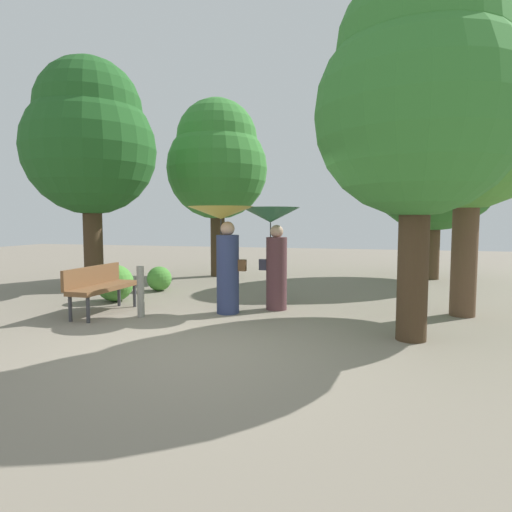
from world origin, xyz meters
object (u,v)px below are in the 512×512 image
at_px(person_right, 273,237).
at_px(park_bench, 100,285).
at_px(tree_mid_left, 90,138).
at_px(tree_mid_right, 418,94).
at_px(tree_near_left, 217,160).
at_px(tree_near_right, 470,115).
at_px(tree_far_back, 435,153).
at_px(path_marker_post, 141,292).
at_px(person_left, 224,239).

bearing_deg(person_right, park_bench, 108.12).
xyz_separation_m(person_right, tree_mid_left, (-4.60, 1.17, 2.22)).
bearing_deg(tree_mid_right, person_right, 146.57).
bearing_deg(person_right, tree_near_left, 28.27).
bearing_deg(park_bench, tree_near_right, -75.24).
xyz_separation_m(park_bench, tree_near_left, (0.26, 5.34, 2.86)).
xyz_separation_m(tree_far_back, path_marker_post, (-5.40, -6.31, -3.03)).
xyz_separation_m(person_left, tree_near_right, (4.02, 0.84, 2.06)).
height_order(tree_near_right, tree_mid_left, tree_mid_left).
relative_size(person_left, tree_near_right, 0.37).
bearing_deg(tree_near_right, tree_far_back, 88.71).
distance_m(person_left, tree_mid_right, 3.75).
height_order(person_left, tree_near_right, tree_near_right).
relative_size(person_right, tree_mid_left, 0.35).
relative_size(person_left, tree_mid_right, 0.38).
xyz_separation_m(person_left, path_marker_post, (-1.27, -0.66, -0.88)).
height_order(tree_near_right, path_marker_post, tree_near_right).
xyz_separation_m(tree_near_left, tree_mid_right, (4.87, -5.73, -0.09)).
xyz_separation_m(tree_near_left, tree_mid_left, (-2.01, -3.05, 0.17)).
relative_size(tree_mid_left, tree_far_back, 0.97).
height_order(tree_near_left, tree_far_back, tree_far_back).
relative_size(tree_near_right, tree_mid_right, 1.02).
distance_m(tree_mid_left, tree_mid_right, 7.39).
relative_size(park_bench, tree_near_left, 0.30).
bearing_deg(path_marker_post, person_left, 27.49).
bearing_deg(person_right, person_left, 121.79).
relative_size(park_bench, tree_mid_right, 0.31).
distance_m(park_bench, tree_mid_left, 4.18).
bearing_deg(tree_near_right, tree_mid_left, 173.75).
bearing_deg(tree_near_left, park_bench, -92.74).
xyz_separation_m(tree_near_right, tree_mid_left, (-7.87, 0.86, 0.17)).
height_order(park_bench, tree_mid_left, tree_mid_left).
relative_size(person_left, person_right, 1.00).
relative_size(park_bench, tree_mid_left, 0.28).
bearing_deg(tree_mid_right, park_bench, 175.67).
height_order(park_bench, tree_near_right, tree_near_right).
relative_size(park_bench, tree_far_back, 0.27).
height_order(person_right, tree_near_left, tree_near_left).
distance_m(person_left, path_marker_post, 1.68).
xyz_separation_m(tree_mid_left, tree_far_back, (7.98, 3.95, -0.08)).
bearing_deg(tree_near_right, path_marker_post, -164.18).
bearing_deg(path_marker_post, tree_near_left, 96.03).
distance_m(person_left, tree_far_back, 7.32).
relative_size(person_right, path_marker_post, 2.16).
xyz_separation_m(person_right, park_bench, (-2.85, -1.12, -0.81)).
xyz_separation_m(park_bench, tree_mid_left, (-1.75, 2.29, 3.03)).
bearing_deg(tree_near_right, tree_near_left, 146.25).
height_order(tree_mid_left, tree_far_back, tree_far_back).
relative_size(tree_near_left, tree_mid_right, 1.03).
bearing_deg(tree_near_right, person_left, -168.21).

